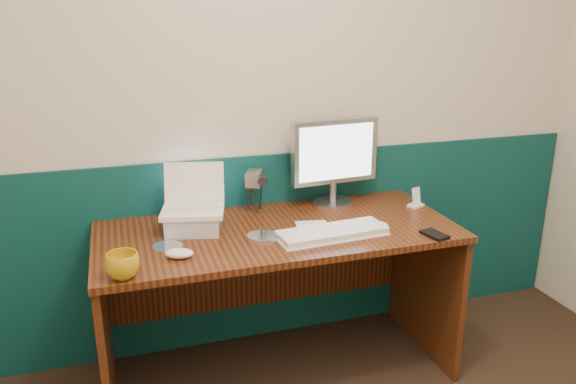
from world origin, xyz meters
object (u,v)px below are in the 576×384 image
object	(u,v)px
desk	(278,303)
mug	(123,266)
keyboard	(332,233)
camcorder	(254,190)
laptop	(192,189)
monitor	(334,161)

from	to	relation	value
desk	mug	distance (m)	0.85
keyboard	camcorder	distance (m)	0.49
desk	laptop	size ratio (longest dim) A/B	5.95
desk	keyboard	world-z (taller)	keyboard
camcorder	mug	bearing A→B (deg)	-115.21
monitor	desk	bearing A→B (deg)	-150.33
keyboard	mug	bearing A→B (deg)	-175.64
laptop	keyboard	bearing A→B (deg)	-10.14
desk	mug	world-z (taller)	mug
mug	laptop	bearing A→B (deg)	50.83
desk	camcorder	xyz separation A→B (m)	(-0.04, 0.26, 0.48)
mug	camcorder	xyz separation A→B (m)	(0.63, 0.55, 0.06)
desk	monitor	size ratio (longest dim) A/B	3.60
laptop	mug	size ratio (longest dim) A/B	2.18
laptop	keyboard	world-z (taller)	laptop
monitor	keyboard	size ratio (longest dim) A/B	0.93
keyboard	mug	distance (m)	0.89
monitor	mug	distance (m)	1.18
laptop	monitor	xyz separation A→B (m)	(0.72, 0.16, 0.03)
keyboard	mug	world-z (taller)	mug
desk	camcorder	bearing A→B (deg)	99.02
desk	keyboard	bearing A→B (deg)	-37.69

